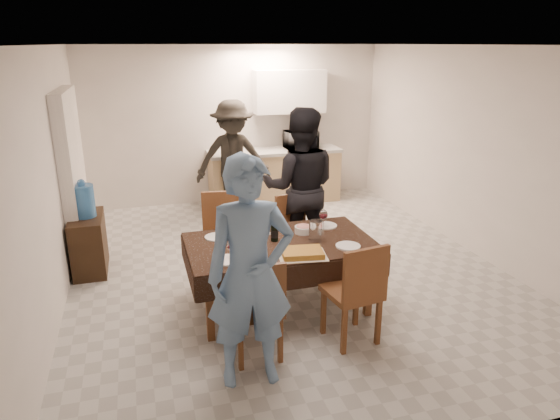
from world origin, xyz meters
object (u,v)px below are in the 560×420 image
Objects in this scene: water_jug at (83,201)px; person_kitchen at (233,159)px; person_near at (250,274)px; console at (89,244)px; microwave at (301,140)px; dining_table at (281,245)px; water_pitcher at (315,231)px; savoury_tart at (302,253)px; wine_bottle at (274,226)px; person_far at (300,188)px.

water_jug is 0.21× the size of person_kitchen.
person_near is at bearing -99.30° from person_kitchen.
microwave is at bearing 31.38° from console.
dining_table is 9.01× the size of water_pitcher.
savoury_tart is at bearing -75.48° from dining_table.
dining_table is at bearing 68.51° from microwave.
person_far is at bearing 59.04° from wine_bottle.
water_jug is 1.23× the size of wine_bottle.
person_kitchen is (0.03, 3.47, 0.15)m from savoury_tart.
water_jug is 2.54m from person_far.
person_far reaches higher than microwave.
water_jug is 2.78m from savoury_tart.
person_near is (-0.55, -1.05, 0.24)m from dining_table.
wine_bottle is 0.47m from savoury_tart.
water_jug is at bearing 31.38° from microwave.
person_near reaches higher than person_kitchen.
microwave is (1.44, 3.49, 0.18)m from wine_bottle.
dining_table is at bearing -37.44° from water_jug.
wine_bottle reaches higher than water_pitcher.
microwave is (3.35, 2.04, 0.18)m from water_jug.
savoury_tart reaches higher than dining_table.
person_far is (1.10, 2.10, 0.03)m from person_near.
person_near reaches higher than wine_bottle.
savoury_tart is at bearing -42.41° from console.
microwave reaches higher than wine_bottle.
person_far is at bearing 62.13° from dining_table.
dining_table is 3.82m from microwave.
wine_bottle is (-0.05, 0.05, 0.19)m from dining_table.
water_jug is 0.85× the size of savoury_tart.
savoury_tart is 0.25× the size of person_kitchen.
person_kitchen reaches higher than microwave.
console is at bearing 31.38° from microwave.
microwave is at bearing 70.12° from person_near.
microwave reaches higher than water_jug.
microwave is at bearing 71.74° from savoury_tart.
dining_table is 3.44× the size of microwave.
person_far is (0.45, 1.43, 0.21)m from savoury_tart.
person_near is (1.40, -2.55, 0.59)m from console.
water_jug is (-1.95, 1.50, 0.18)m from dining_table.
console is at bearing 137.59° from savoury_tart.
person_far reaches higher than water_jug.
water_pitcher is 0.42m from savoury_tart.
water_pitcher reaches higher than console.
person_far is at bearing 65.43° from person_near.
person_far is at bearing -10.09° from water_jug.
person_far is (0.60, 1.00, 0.08)m from wine_bottle.
console is 1.37× the size of microwave.
water_pitcher is 0.11× the size of person_kitchen.
dining_table is 2.48m from console.
microwave is at bearing 68.29° from dining_table.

